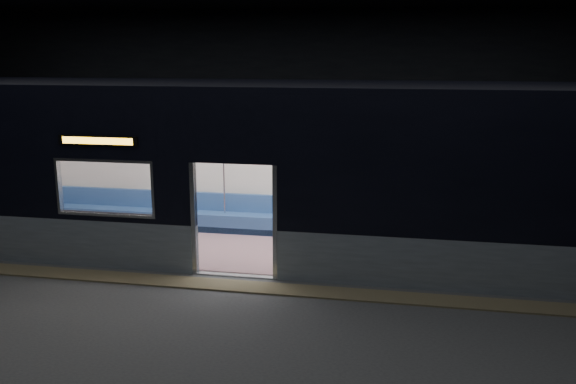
% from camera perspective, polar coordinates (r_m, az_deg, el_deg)
% --- Properties ---
extents(station_floor, '(24.00, 14.00, 0.01)m').
position_cam_1_polar(station_floor, '(10.13, -6.57, -9.91)').
color(station_floor, '#47494C').
rests_on(station_floor, ground).
extents(station_envelope, '(24.00, 14.00, 5.00)m').
position_cam_1_polar(station_envelope, '(9.34, -7.15, 11.31)').
color(station_envelope, black).
rests_on(station_envelope, station_floor).
extents(tactile_strip, '(22.80, 0.50, 0.03)m').
position_cam_1_polar(tactile_strip, '(10.60, -5.68, -8.69)').
color(tactile_strip, '#8C7F59').
rests_on(tactile_strip, station_floor).
extents(metro_car, '(18.00, 3.04, 3.35)m').
position_cam_1_polar(metro_car, '(11.97, -3.21, 2.97)').
color(metro_car, '#929EAE').
rests_on(metro_car, station_floor).
extents(passenger, '(0.44, 0.76, 1.47)m').
position_cam_1_polar(passenger, '(12.88, 4.49, -0.91)').
color(passenger, black).
rests_on(passenger, metro_car).
extents(handbag, '(0.38, 0.35, 0.16)m').
position_cam_1_polar(handbag, '(12.68, 4.13, -1.76)').
color(handbag, black).
rests_on(handbag, passenger).
extents(transit_map, '(1.03, 0.03, 0.67)m').
position_cam_1_polar(transit_map, '(13.00, 14.29, 1.78)').
color(transit_map, white).
rests_on(transit_map, metro_car).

